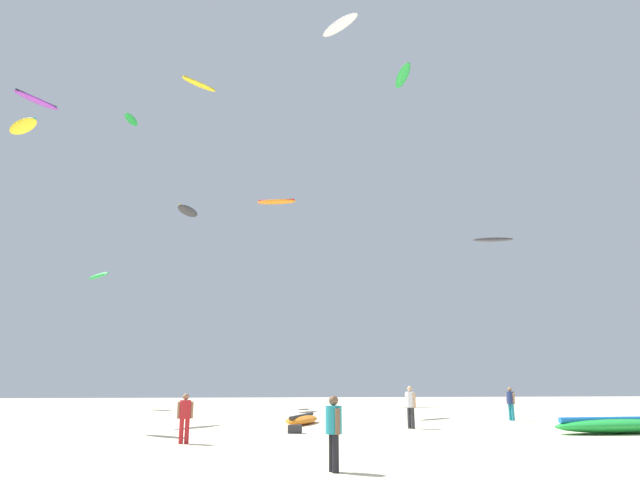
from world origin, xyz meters
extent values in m
cylinder|color=black|center=(-1.30, 3.06, 0.42)|extent=(0.16, 0.16, 0.84)
cylinder|color=black|center=(-1.36, 3.24, 0.42)|extent=(0.16, 0.16, 0.84)
cylinder|color=teal|center=(-1.33, 3.15, 1.15)|extent=(0.38, 0.38, 0.63)
cylinder|color=brown|center=(-1.26, 2.94, 1.13)|extent=(0.11, 0.11, 0.58)
cylinder|color=brown|center=(-1.39, 3.37, 1.13)|extent=(0.11, 0.11, 0.58)
sphere|color=brown|center=(-1.33, 3.15, 1.58)|extent=(0.23, 0.23, 0.23)
cylinder|color=teal|center=(10.00, 18.91, 0.42)|extent=(0.16, 0.16, 0.83)
cylinder|color=teal|center=(9.92, 19.09, 0.42)|extent=(0.16, 0.16, 0.83)
cylinder|color=navy|center=(9.96, 19.00, 1.14)|extent=(0.38, 0.38, 0.62)
cylinder|color=#936B4C|center=(10.05, 18.79, 1.12)|extent=(0.11, 0.11, 0.57)
cylinder|color=#936B4C|center=(9.87, 19.20, 1.12)|extent=(0.11, 0.11, 0.57)
sphere|color=#936B4C|center=(9.96, 19.00, 1.58)|extent=(0.23, 0.23, 0.23)
cylinder|color=#B21E23|center=(-5.66, 9.53, 0.40)|extent=(0.15, 0.15, 0.80)
cylinder|color=#B21E23|center=(-5.48, 9.56, 0.40)|extent=(0.15, 0.15, 0.80)
cylinder|color=#B21E23|center=(-5.57, 9.55, 1.10)|extent=(0.37, 0.37, 0.60)
cylinder|color=#936B4C|center=(-5.78, 9.51, 1.07)|extent=(0.11, 0.11, 0.55)
cylinder|color=#936B4C|center=(-5.35, 9.58, 1.07)|extent=(0.11, 0.11, 0.55)
sphere|color=#936B4C|center=(-5.57, 9.55, 1.51)|extent=(0.22, 0.22, 0.22)
cylinder|color=#2D2D33|center=(3.53, 14.57, 0.44)|extent=(0.17, 0.17, 0.89)
cylinder|color=#2D2D33|center=(3.43, 14.74, 0.44)|extent=(0.17, 0.17, 0.89)
cylinder|color=silver|center=(3.48, 14.66, 1.22)|extent=(0.41, 0.41, 0.67)
cylinder|color=tan|center=(3.61, 14.46, 1.19)|extent=(0.12, 0.12, 0.61)
cylinder|color=tan|center=(3.35, 14.86, 1.19)|extent=(0.12, 0.12, 0.61)
sphere|color=tan|center=(3.48, 14.66, 1.68)|extent=(0.24, 0.24, 0.24)
ellipsoid|color=green|center=(10.98, 11.53, 0.29)|extent=(5.42, 1.90, 0.63)
cylinder|color=blue|center=(10.98, 11.53, 0.53)|extent=(4.91, 0.58, 0.23)
ellipsoid|color=orange|center=(-1.09, 17.62, 0.21)|extent=(2.38, 3.97, 0.45)
cylinder|color=#2D2D33|center=(-1.09, 17.62, 0.38)|extent=(1.41, 3.35, 0.17)
cube|color=#2D2D33|center=(-1.68, 12.98, 0.16)|extent=(0.56, 0.36, 0.32)
ellipsoid|color=green|center=(5.20, 20.20, 20.36)|extent=(1.06, 3.03, 0.61)
ellipsoid|color=#2D2D33|center=(-9.32, 33.63, 15.23)|extent=(1.86, 3.01, 0.74)
cylinder|color=yellow|center=(-9.32, 33.63, 15.36)|extent=(1.13, 2.53, 0.13)
ellipsoid|color=yellow|center=(-8.39, 29.13, 24.03)|extent=(2.88, 2.68, 0.52)
cylinder|color=yellow|center=(-8.39, 29.13, 24.17)|extent=(2.19, 1.94, 0.13)
ellipsoid|color=purple|center=(-17.51, 23.10, 19.03)|extent=(2.45, 2.88, 0.43)
cylinder|color=#2D2D33|center=(-17.51, 23.10, 19.16)|extent=(1.73, 2.25, 0.13)
ellipsoid|color=white|center=(1.79, 23.83, 26.21)|extent=(2.79, 3.44, 0.37)
ellipsoid|color=orange|center=(-2.13, 39.77, 18.21)|extent=(3.83, 1.82, 0.37)
cylinder|color=red|center=(-2.13, 39.77, 18.37)|extent=(3.35, 0.90, 0.16)
ellipsoid|color=green|center=(-16.28, 41.11, 26.54)|extent=(1.22, 2.80, 0.59)
ellipsoid|color=yellow|center=(-15.47, 17.25, 14.60)|extent=(2.38, 2.24, 0.58)
cylinder|color=#19B29E|center=(-15.47, 17.25, 14.71)|extent=(1.81, 1.64, 0.11)
ellipsoid|color=green|center=(-16.10, 34.76, 10.05)|extent=(2.73, 3.05, 0.71)
ellipsoid|color=#2D2D33|center=(12.00, 24.44, 11.11)|extent=(2.75, 1.24, 0.35)
camera|label=1|loc=(-3.00, -10.54, 2.05)|focal=31.65mm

